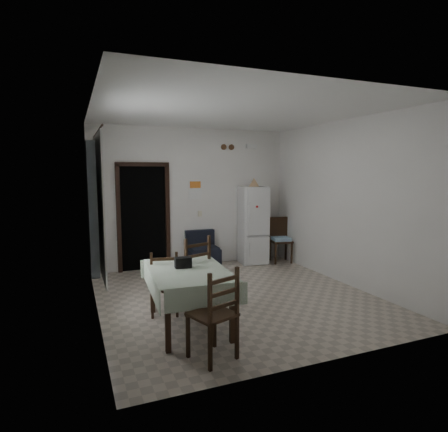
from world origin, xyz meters
TOP-DOWN VIEW (x-y plane):
  - ground at (0.00, 0.00)m, footprint 4.50×4.50m
  - ceiling at (0.00, 0.00)m, footprint 4.20×4.50m
  - wall_back at (0.00, 2.25)m, footprint 4.20×0.02m
  - wall_front at (0.00, -2.25)m, footprint 4.20×0.02m
  - wall_left at (-2.10, 0.00)m, footprint 0.02×4.50m
  - wall_right at (2.10, 0.00)m, footprint 0.02×4.50m
  - doorway at (-1.05, 2.45)m, footprint 1.06×0.52m
  - window_recess at (-2.15, -0.20)m, footprint 0.10×1.20m
  - curtain at (-2.04, -0.20)m, footprint 0.02×1.45m
  - curtain_rod at (-2.03, -0.20)m, footprint 0.02×1.60m
  - calendar at (0.05, 2.24)m, footprint 0.28×0.02m
  - calendar_image at (0.05, 2.23)m, footprint 0.24×0.01m
  - light_switch at (0.15, 2.24)m, footprint 0.08×0.02m
  - vent_left at (0.70, 2.23)m, footprint 0.12×0.03m
  - vent_right at (0.88, 2.23)m, footprint 0.12×0.03m
  - emergency_light at (1.35, 2.21)m, footprint 0.25×0.07m
  - fridge at (1.25, 1.93)m, footprint 0.61×0.61m
  - tan_cone at (1.29, 1.94)m, footprint 0.24×0.24m
  - navy_seat at (0.11, 1.93)m, footprint 0.66×0.64m
  - corner_chair at (1.86, 1.74)m, footprint 0.50×0.50m
  - dining_table at (-1.03, -0.82)m, footprint 1.05×1.51m
  - black_bag at (-1.07, -0.72)m, footprint 0.22×0.14m
  - dining_chair_far_left at (-1.22, -0.27)m, footprint 0.47×0.47m
  - dining_chair_far_right at (-0.85, -0.26)m, footprint 0.60×0.60m
  - dining_chair_near_head at (-1.04, -1.73)m, footprint 0.55×0.55m

SIDE VIEW (x-z plane):
  - ground at x=0.00m, z-range 0.00..0.00m
  - dining_table at x=-1.03m, z-range 0.00..0.76m
  - navy_seat at x=0.11m, z-range 0.00..0.76m
  - dining_chair_far_left at x=-1.22m, z-range 0.00..0.92m
  - corner_chair at x=1.86m, z-range 0.00..0.98m
  - dining_chair_near_head at x=-1.04m, z-range 0.00..1.01m
  - dining_chair_far_right at x=-0.85m, z-range 0.00..1.10m
  - black_bag at x=-1.07m, z-range 0.76..0.89m
  - fridge at x=1.25m, z-range 0.00..1.67m
  - doorway at x=-1.05m, z-range -0.05..2.17m
  - light_switch at x=0.15m, z-range 1.04..1.16m
  - wall_back at x=0.00m, z-range 0.00..2.90m
  - wall_front at x=0.00m, z-range 0.00..2.90m
  - wall_left at x=-2.10m, z-range 0.00..2.90m
  - wall_right at x=2.10m, z-range 0.00..2.90m
  - window_recess at x=-2.15m, z-range 0.75..2.35m
  - curtain at x=-2.04m, z-range 0.62..2.48m
  - calendar at x=0.05m, z-range 1.42..1.82m
  - calendar_image at x=0.05m, z-range 1.65..1.79m
  - tan_cone at x=1.29m, z-range 1.67..1.86m
  - curtain_rod at x=-2.03m, z-range 2.49..2.51m
  - vent_left at x=0.70m, z-range 2.46..2.58m
  - vent_right at x=0.88m, z-range 2.46..2.58m
  - emergency_light at x=1.35m, z-range 2.50..2.59m
  - ceiling at x=0.00m, z-range 2.89..2.91m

